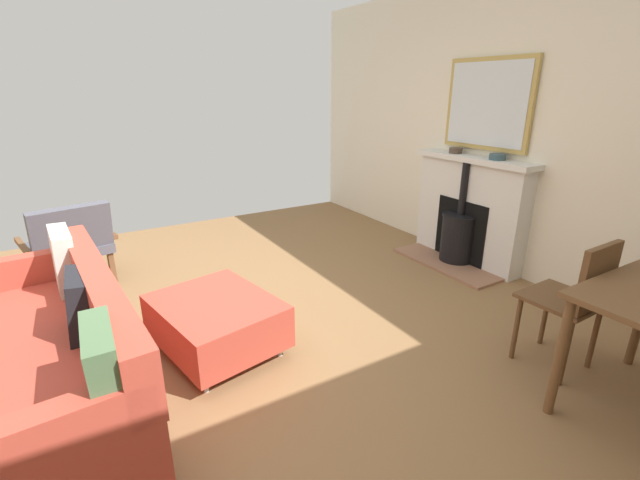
{
  "coord_description": "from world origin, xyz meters",
  "views": [
    {
      "loc": [
        0.61,
        2.63,
        1.68
      ],
      "look_at": [
        -0.74,
        0.38,
        0.75
      ],
      "focal_mm": 24.13,
      "sensor_mm": 36.0,
      "label": 1
    }
  ],
  "objects_px": {
    "mantel_bowl_far": "(497,157)",
    "armchair_accent": "(70,242)",
    "ottoman": "(216,320)",
    "mantel_bowl_near": "(456,150)",
    "dining_chair_near_fireplace": "(577,296)",
    "fireplace": "(466,217)",
    "sofa": "(50,357)"
  },
  "relations": [
    {
      "from": "fireplace",
      "to": "mantel_bowl_near",
      "type": "xyz_separation_m",
      "value": [
        -0.02,
        -0.24,
        0.63
      ]
    },
    {
      "from": "mantel_bowl_far",
      "to": "sofa",
      "type": "bearing_deg",
      "value": 2.38
    },
    {
      "from": "armchair_accent",
      "to": "mantel_bowl_near",
      "type": "bearing_deg",
      "value": 163.29
    },
    {
      "from": "mantel_bowl_near",
      "to": "dining_chair_near_fireplace",
      "type": "xyz_separation_m",
      "value": [
        0.89,
        1.82,
        -0.58
      ]
    },
    {
      "from": "mantel_bowl_far",
      "to": "armchair_accent",
      "type": "xyz_separation_m",
      "value": [
        3.43,
        -1.52,
        -0.65
      ]
    },
    {
      "from": "armchair_accent",
      "to": "dining_chair_near_fireplace",
      "type": "distance_m",
      "value": 3.82
    },
    {
      "from": "mantel_bowl_far",
      "to": "ottoman",
      "type": "xyz_separation_m",
      "value": [
        2.68,
        0.03,
        -0.86
      ]
    },
    {
      "from": "fireplace",
      "to": "armchair_accent",
      "type": "bearing_deg",
      "value": -20.36
    },
    {
      "from": "sofa",
      "to": "armchair_accent",
      "type": "bearing_deg",
      "value": -95.86
    },
    {
      "from": "mantel_bowl_near",
      "to": "dining_chair_near_fireplace",
      "type": "distance_m",
      "value": 2.11
    },
    {
      "from": "fireplace",
      "to": "ottoman",
      "type": "height_order",
      "value": "fireplace"
    },
    {
      "from": "sofa",
      "to": "mantel_bowl_far",
      "type": "bearing_deg",
      "value": -177.62
    },
    {
      "from": "fireplace",
      "to": "mantel_bowl_near",
      "type": "distance_m",
      "value": 0.67
    },
    {
      "from": "fireplace",
      "to": "armchair_accent",
      "type": "xyz_separation_m",
      "value": [
        3.42,
        -1.27,
        -0.03
      ]
    },
    {
      "from": "fireplace",
      "to": "armchair_accent",
      "type": "distance_m",
      "value": 3.64
    },
    {
      "from": "ottoman",
      "to": "armchair_accent",
      "type": "height_order",
      "value": "armchair_accent"
    },
    {
      "from": "mantel_bowl_near",
      "to": "ottoman",
      "type": "relative_size",
      "value": 0.14
    },
    {
      "from": "fireplace",
      "to": "sofa",
      "type": "xyz_separation_m",
      "value": [
        3.59,
        0.4,
        -0.12
      ]
    },
    {
      "from": "fireplace",
      "to": "mantel_bowl_near",
      "type": "bearing_deg",
      "value": -93.69
    },
    {
      "from": "mantel_bowl_far",
      "to": "sofa",
      "type": "xyz_separation_m",
      "value": [
        3.6,
        0.15,
        -0.74
      ]
    },
    {
      "from": "mantel_bowl_near",
      "to": "mantel_bowl_far",
      "type": "xyz_separation_m",
      "value": [
        0.0,
        0.49,
        0.0
      ]
    },
    {
      "from": "mantel_bowl_near",
      "to": "dining_chair_near_fireplace",
      "type": "relative_size",
      "value": 0.15
    },
    {
      "from": "mantel_bowl_near",
      "to": "sofa",
      "type": "xyz_separation_m",
      "value": [
        3.6,
        0.64,
        -0.74
      ]
    },
    {
      "from": "sofa",
      "to": "dining_chair_near_fireplace",
      "type": "bearing_deg",
      "value": 156.4
    },
    {
      "from": "mantel_bowl_far",
      "to": "ottoman",
      "type": "distance_m",
      "value": 2.81
    },
    {
      "from": "ottoman",
      "to": "armchair_accent",
      "type": "xyz_separation_m",
      "value": [
        0.75,
        -1.54,
        0.21
      ]
    },
    {
      "from": "mantel_bowl_far",
      "to": "armchair_accent",
      "type": "bearing_deg",
      "value": -23.85
    },
    {
      "from": "mantel_bowl_far",
      "to": "armchair_accent",
      "type": "distance_m",
      "value": 3.81
    },
    {
      "from": "sofa",
      "to": "ottoman",
      "type": "height_order",
      "value": "sofa"
    },
    {
      "from": "mantel_bowl_far",
      "to": "dining_chair_near_fireplace",
      "type": "xyz_separation_m",
      "value": [
        0.89,
        1.34,
        -0.58
      ]
    },
    {
      "from": "armchair_accent",
      "to": "sofa",
      "type": "bearing_deg",
      "value": 84.14
    },
    {
      "from": "mantel_bowl_near",
      "to": "sofa",
      "type": "relative_size",
      "value": 0.07
    }
  ]
}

